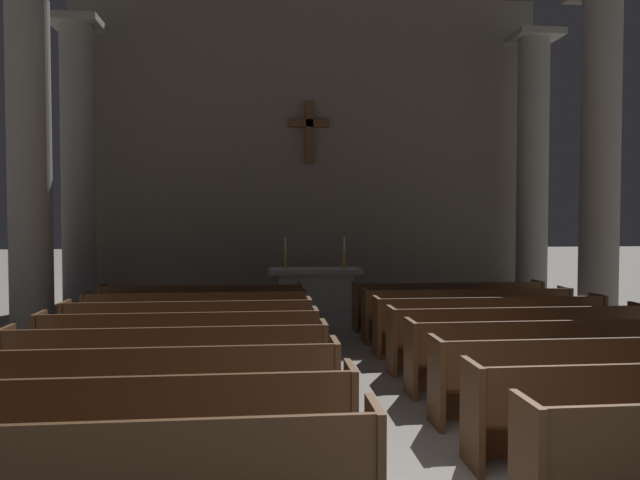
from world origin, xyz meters
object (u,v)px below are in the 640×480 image
Objects in this scene: pew_left_row_7 at (197,318)px; column_right_third at (600,163)px; pew_left_row_3 at (153,390)px; pew_right_row_4 at (555,355)px; pew_right_row_6 at (490,325)px; column_right_fourth at (532,174)px; pew_left_row_4 at (169,364)px; candlestick_right at (344,258)px; column_left_third at (30,158)px; pew_right_row_5 at (518,338)px; pew_right_row_7 at (467,314)px; pew_left_row_6 at (189,330)px; pew_left_row_8 at (202,309)px; pew_right_row_3 at (603,378)px; pew_right_row_8 at (448,305)px; candlestick_left at (285,258)px; pew_left_row_2 at (130,427)px; altar at (315,288)px; column_left_fourth at (78,170)px; pew_left_row_5 at (180,345)px.

pew_left_row_7 is 8.45m from column_right_third.
pew_left_row_3 and pew_right_row_4 have the same top height.
column_right_fourth reaches higher than pew_right_row_6.
pew_left_row_4 is 5.07× the size of candlestick_right.
column_right_fourth is at bearing 15.51° from column_left_third.
pew_right_row_4 is 1.00× the size of pew_right_row_5.
pew_left_row_4 and pew_right_row_7 have the same top height.
pew_left_row_6 and pew_right_row_4 have the same top height.
column_left_third is at bearing -156.14° from candlestick_right.
pew_right_row_3 is at bearing -48.89° from pew_left_row_8.
pew_right_row_5 is 0.56× the size of column_right_fourth.
column_right_fourth is at bearing 47.16° from pew_left_row_3.
pew_right_row_8 is 5.07× the size of candlestick_left.
pew_right_row_6 is (4.79, 4.39, 0.00)m from pew_left_row_2.
pew_left_row_2 is at bearing -129.40° from column_right_fourth.
column_right_third reaches higher than pew_left_row_4.
pew_right_row_7 is 0.56× the size of column_left_third.
pew_right_row_4 and pew_right_row_6 have the same top height.
pew_left_row_8 is 4.79m from pew_right_row_8.
pew_left_row_6 is 1.00× the size of pew_left_row_8.
pew_left_row_2 is at bearing -131.11° from pew_right_row_7.
altar is 2.96× the size of candlestick_right.
candlestick_left is (1.70, 2.70, 0.77)m from pew_left_row_8.
pew_left_row_3 is 0.56× the size of column_left_fourth.
candlestick_left is (1.70, 3.80, 0.77)m from pew_left_row_7.
pew_left_row_6 is 2.20m from pew_left_row_8.
pew_left_row_6 is 5.85m from candlestick_right.
pew_right_row_6 is at bearing 90.00° from pew_right_row_3.
pew_right_row_8 is 0.56× the size of column_right_third.
column_left_fourth is (0.00, 3.05, 0.00)m from column_left_third.
column_left_third is (-3.09, 5.46, 2.83)m from pew_left_row_3.
pew_left_row_8 and pew_right_row_5 have the same top height.
pew_left_row_3 is 1.00× the size of pew_right_row_5.
pew_right_row_7 is at bearing 0.00° from pew_left_row_7.
column_right_third reaches higher than pew_right_row_6.
pew_right_row_3 is (4.79, -1.10, 0.00)m from pew_left_row_4.
pew_left_row_4 is 7.49m from altar.
pew_right_row_6 is (4.79, -1.10, 0.00)m from pew_left_row_7.
pew_right_row_6 is at bearing 90.00° from pew_right_row_5.
candlestick_left is (4.79, 2.74, -2.05)m from column_left_third.
candlestick_left is (1.70, 4.90, 0.77)m from pew_left_row_6.
pew_left_row_5 and pew_right_row_8 have the same top height.
candlestick_right is at bearing 23.86° from column_left_third.
pew_left_row_3 is 1.00× the size of pew_left_row_6.
pew_right_row_4 is at bearing -12.91° from pew_left_row_5.
pew_left_row_4 is 1.00× the size of pew_right_row_6.
pew_left_row_3 is at bearing -90.00° from pew_left_row_4.
pew_right_row_3 is at bearing -12.91° from pew_left_row_4.
pew_left_row_5 and pew_left_row_7 have the same top height.
pew_left_row_7 is at bearing 90.00° from pew_left_row_2.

